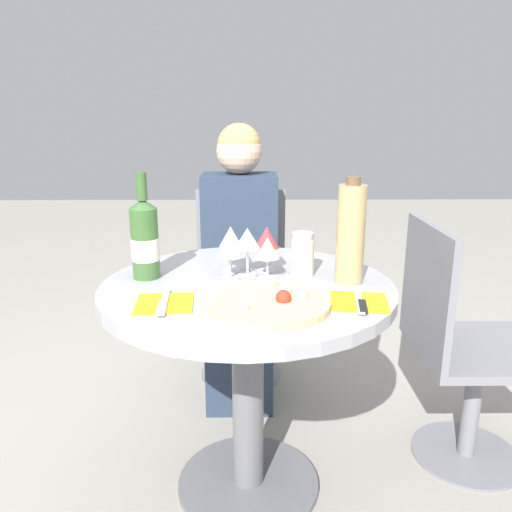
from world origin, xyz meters
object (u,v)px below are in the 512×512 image
(pizza_large, at_px, (270,302))
(tall_carafe, at_px, (351,234))
(dining_table, at_px, (248,335))
(seated_diner, at_px, (240,273))
(wine_bottle, at_px, (145,239))
(chair_empty_side, at_px, (460,351))
(chair_behind_diner, at_px, (241,288))

(pizza_large, height_order, tall_carafe, tall_carafe)
(dining_table, height_order, seated_diner, seated_diner)
(dining_table, bearing_deg, wine_bottle, 168.99)
(seated_diner, relative_size, tall_carafe, 3.72)
(seated_diner, relative_size, pizza_large, 3.66)
(chair_empty_side, bearing_deg, seated_diner, -124.33)
(chair_behind_diner, height_order, wine_bottle, wine_bottle)
(chair_behind_diner, bearing_deg, pizza_large, 95.67)
(chair_empty_side, xyz_separation_m, pizza_large, (-0.67, -0.34, 0.31))
(dining_table, xyz_separation_m, seated_diner, (-0.04, 0.67, -0.01))
(chair_behind_diner, relative_size, chair_empty_side, 1.00)
(wine_bottle, bearing_deg, chair_behind_diner, 70.19)
(seated_diner, distance_m, wine_bottle, 0.74)
(wine_bottle, bearing_deg, pizza_large, -33.83)
(chair_empty_side, height_order, tall_carafe, tall_carafe)
(chair_behind_diner, bearing_deg, wine_bottle, 70.19)
(seated_diner, bearing_deg, wine_bottle, 65.92)
(wine_bottle, height_order, tall_carafe, wine_bottle)
(seated_diner, height_order, tall_carafe, seated_diner)
(chair_behind_diner, bearing_deg, chair_empty_side, 138.83)
(dining_table, bearing_deg, pizza_large, -72.03)
(wine_bottle, relative_size, tall_carafe, 1.02)
(chair_behind_diner, bearing_deg, tall_carafe, 112.89)
(pizza_large, distance_m, wine_bottle, 0.46)
(seated_diner, bearing_deg, pizza_large, 96.63)
(chair_behind_diner, bearing_deg, dining_table, 92.70)
(dining_table, relative_size, chair_empty_side, 1.01)
(pizza_large, xyz_separation_m, tall_carafe, (0.24, 0.20, 0.14))
(dining_table, height_order, tall_carafe, tall_carafe)
(dining_table, bearing_deg, chair_empty_side, 11.36)
(chair_behind_diner, relative_size, pizza_large, 2.69)
(seated_diner, xyz_separation_m, wine_bottle, (-0.27, -0.61, 0.30))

